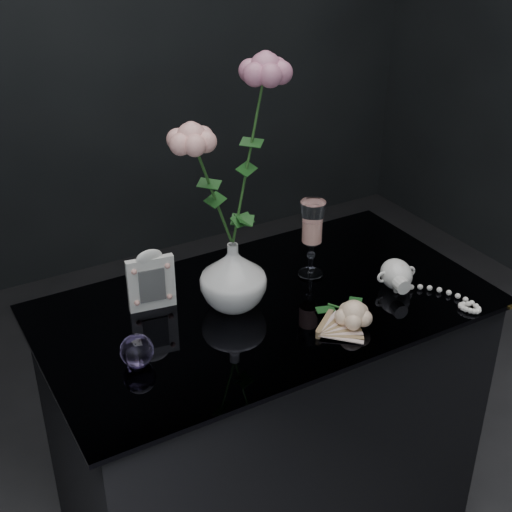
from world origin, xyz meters
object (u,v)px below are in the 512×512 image
pearl_jar (396,273)px  vase (233,276)px  paperweight (137,350)px  wine_glass (312,239)px  loose_rose (354,314)px  picture_frame (151,279)px

pearl_jar → vase: bearing=172.6°
paperweight → pearl_jar: 0.66m
vase → pearl_jar: vase is taller
vase → paperweight: (-0.28, -0.10, -0.05)m
vase → wine_glass: (0.23, 0.03, 0.02)m
paperweight → loose_rose: 0.48m
loose_rose → wine_glass: bearing=63.4°
vase → loose_rose: size_ratio=0.88×
pearl_jar → picture_frame: bearing=169.7°
wine_glass → pearl_jar: wine_glass is taller
paperweight → vase: bearing=19.6°
wine_glass → pearl_jar: bearing=-45.6°
paperweight → picture_frame: bearing=59.2°
loose_rose → vase: bearing=116.7°
vase → wine_glass: wine_glass is taller
paperweight → pearl_jar: size_ratio=0.26×
wine_glass → pearl_jar: size_ratio=0.76×
picture_frame → paperweight: picture_frame is taller
paperweight → wine_glass: bearing=14.1°
vase → paperweight: 0.30m
vase → pearl_jar: bearing=-17.6°
paperweight → pearl_jar: bearing=-2.0°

